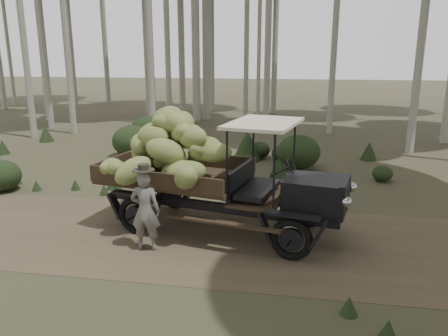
{
  "coord_description": "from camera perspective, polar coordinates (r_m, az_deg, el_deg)",
  "views": [
    {
      "loc": [
        3.25,
        -8.26,
        3.73
      ],
      "look_at": [
        1.78,
        0.48,
        1.4
      ],
      "focal_mm": 35.0,
      "sensor_mm": 36.0,
      "label": 1
    }
  ],
  "objects": [
    {
      "name": "banana_truck",
      "position": [
        9.35,
        -4.44,
        1.25
      ],
      "size": [
        5.54,
        2.95,
        2.72
      ],
      "rotation": [
        0.0,
        0.0,
        -0.21
      ],
      "color": "black",
      "rests_on": "ground"
    },
    {
      "name": "undergrowth",
      "position": [
        9.15,
        -21.59,
        -6.8
      ],
      "size": [
        24.38,
        22.65,
        1.38
      ],
      "color": "#233319",
      "rests_on": "ground"
    },
    {
      "name": "dirt_track",
      "position": [
        9.62,
        -11.12,
        -8.36
      ],
      "size": [
        70.0,
        4.0,
        0.01
      ],
      "primitive_type": "cube",
      "color": "brown",
      "rests_on": "ground"
    },
    {
      "name": "farmer",
      "position": [
        8.57,
        -10.23,
        -5.4
      ],
      "size": [
        0.59,
        0.43,
        1.73
      ],
      "rotation": [
        0.0,
        0.0,
        3.16
      ],
      "color": "#62605A",
      "rests_on": "ground"
    },
    {
      "name": "ground",
      "position": [
        9.62,
        -11.12,
        -8.38
      ],
      "size": [
        120.0,
        120.0,
        0.0
      ],
      "primitive_type": "plane",
      "color": "#473D2B",
      "rests_on": "ground"
    }
  ]
}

